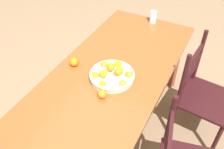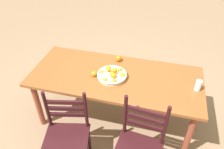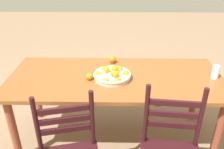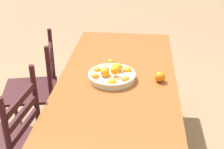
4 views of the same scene
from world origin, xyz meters
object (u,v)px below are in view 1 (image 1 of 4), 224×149
dining_table (110,82)px  drinking_glass (153,17)px  fruit_bowl (112,75)px  orange_loose_0 (74,62)px  orange_loose_1 (102,94)px  chair_by_cabinet (202,95)px

dining_table → drinking_glass: bearing=179.0°
fruit_bowl → orange_loose_0: (0.01, -0.35, 0.00)m
orange_loose_0 → drinking_glass: size_ratio=0.61×
fruit_bowl → orange_loose_1: bearing=8.1°
orange_loose_0 → drinking_glass: (-0.96, 0.32, 0.02)m
drinking_glass → orange_loose_0: bearing=-18.6°
orange_loose_0 → orange_loose_1: bearing=61.2°
fruit_bowl → orange_loose_0: size_ratio=4.64×
orange_loose_1 → chair_by_cabinet: bearing=136.1°
dining_table → orange_loose_1: orange_loose_1 is taller
orange_loose_1 → orange_loose_0: bearing=-118.8°
dining_table → drinking_glass: 0.94m
dining_table → orange_loose_1: size_ratio=31.57×
dining_table → fruit_bowl: bearing=53.1°
chair_by_cabinet → drinking_glass: size_ratio=7.79×
drinking_glass → fruit_bowl: bearing=1.4°
orange_loose_1 → drinking_glass: (-1.17, -0.05, 0.03)m
fruit_bowl → orange_loose_0: bearing=-89.2°
chair_by_cabinet → fruit_bowl: size_ratio=2.76×
chair_by_cabinet → drinking_glass: chair_by_cabinet is taller
dining_table → chair_by_cabinet: size_ratio=2.09×
chair_by_cabinet → orange_loose_0: 1.15m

